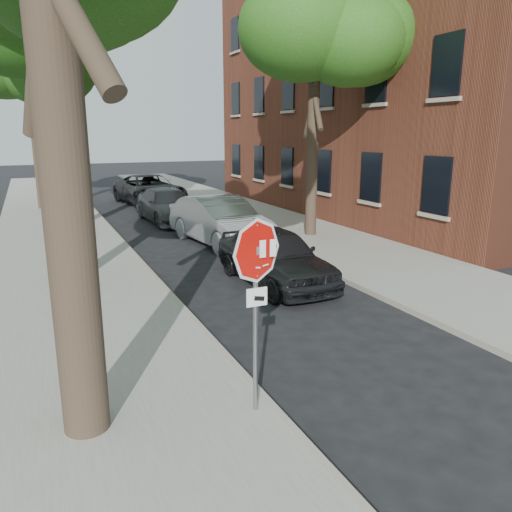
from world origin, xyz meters
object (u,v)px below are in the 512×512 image
(tree_right, at_px, (314,25))
(car_d, at_px, (150,190))
(apartment_building, at_px, (420,45))
(car_a, at_px, (275,256))
(tree_mid_b, at_px, (34,1))
(car_b, at_px, (220,221))
(stop_sign, at_px, (256,279))
(car_c, at_px, (168,205))
(tree_far, at_px, (26,54))

(tree_right, xyz_separation_m, car_d, (-3.39, 10.85, -6.43))
(apartment_building, bearing_deg, tree_right, -154.13)
(car_a, bearing_deg, apartment_building, 34.64)
(car_a, bearing_deg, tree_mid_b, 116.65)
(tree_right, relative_size, car_b, 1.89)
(stop_sign, relative_size, car_c, 0.54)
(stop_sign, distance_m, car_b, 10.88)
(stop_sign, xyz_separation_m, car_d, (3.29, 20.98, -1.17))
(car_a, distance_m, car_c, 10.05)
(tree_mid_b, height_order, car_d, tree_mid_b)
(tree_right, distance_m, car_a, 8.84)
(tree_right, relative_size, car_d, 1.66)
(tree_mid_b, relative_size, tree_far, 1.11)
(tree_far, distance_m, tree_right, 14.02)
(car_b, height_order, car_c, car_b)
(apartment_building, xyz_separation_m, car_d, (-11.41, 6.96, -6.87))
(tree_mid_b, relative_size, car_b, 2.10)
(car_b, bearing_deg, tree_far, 108.75)
(stop_sign, bearing_deg, car_a, 61.31)
(tree_far, bearing_deg, stop_sign, -84.54)
(stop_sign, bearing_deg, apartment_building, 43.65)
(stop_sign, distance_m, tree_mid_b, 15.48)
(stop_sign, bearing_deg, car_d, 81.08)
(apartment_building, bearing_deg, car_b, -161.93)
(stop_sign, distance_m, car_d, 21.27)
(car_c, bearing_deg, car_d, 82.74)
(stop_sign, distance_m, car_a, 6.30)
(car_a, bearing_deg, tree_far, 106.00)
(car_a, xyz_separation_m, car_c, (-0.13, 10.05, -0.03))
(apartment_building, bearing_deg, car_a, -143.75)
(car_b, xyz_separation_m, car_c, (-0.46, 5.16, -0.12))
(tree_far, bearing_deg, car_c, -49.37)
(tree_right, height_order, car_a, tree_right)
(apartment_building, distance_m, car_d, 15.03)
(apartment_building, height_order, tree_far, apartment_building)
(car_d, bearing_deg, apartment_building, -37.99)
(tree_far, bearing_deg, car_d, -1.65)
(tree_mid_b, xyz_separation_m, tree_far, (-0.30, 6.99, -0.78))
(tree_far, relative_size, car_b, 1.89)
(tree_mid_b, bearing_deg, apartment_building, -0.43)
(apartment_building, xyz_separation_m, tree_mid_b, (-16.42, 0.12, 0.34))
(car_b, height_order, car_d, car_b)
(tree_far, height_order, tree_right, same)
(car_d, bearing_deg, car_a, -97.80)
(tree_far, distance_m, car_c, 9.91)
(stop_sign, xyz_separation_m, tree_far, (-2.02, 21.14, 5.26))
(tree_right, relative_size, car_a, 2.20)
(apartment_building, xyz_separation_m, car_b, (-11.40, -3.72, -6.84))
(tree_mid_b, xyz_separation_m, car_c, (4.56, 1.32, -7.30))
(car_c, bearing_deg, car_a, -91.86)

